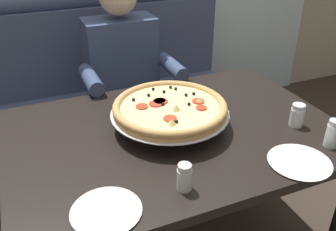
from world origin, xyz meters
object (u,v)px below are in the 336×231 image
Objects in this scene: booth_bench at (118,105)px; shaker_oregano at (332,135)px; pizza at (170,108)px; plate_near_right at (300,160)px; shaker_parmesan at (184,179)px; shaker_pepper_flakes at (297,117)px; diner_main at (128,77)px; plate_near_left at (106,209)px; patio_chair at (213,27)px; dining_table at (175,146)px.

booth_bench reaches higher than shaker_oregano.
pizza is 0.54m from plate_near_right.
booth_bench reaches higher than plate_near_right.
shaker_parmesan is 0.64m from shaker_pepper_flakes.
shaker_oregano reaches higher than shaker_parmesan.
shaker_parmesan is (-0.13, -1.03, 0.07)m from diner_main.
shaker_oregano is 0.90m from plate_near_left.
patio_chair is (1.68, 2.32, -0.22)m from plate_near_left.
dining_table is at bearing 70.48° from shaker_parmesan.
diner_main is at bearing 88.85° from pizza.
shaker_pepper_flakes is 0.90m from plate_near_left.
patio_chair reaches higher than dining_table.
pizza is 5.09× the size of shaker_parmesan.
plate_near_right is 0.27× the size of patio_chair.
shaker_parmesan is at bearing 175.50° from plate_near_right.
diner_main is at bearing -135.00° from patio_chair.
booth_bench is 1.65m from patio_chair.
dining_table is 0.17m from pizza.
dining_table is (0.00, -0.94, 0.26)m from booth_bench.
diner_main is 2.58× the size of pizza.
plate_near_left is 0.96× the size of plate_near_right.
booth_bench is at bearing 90.60° from diner_main.
plate_near_left reaches higher than dining_table.
shaker_parmesan reaches higher than plate_near_left.
shaker_pepper_flakes is (0.49, -0.17, 0.12)m from dining_table.
booth_bench is 1.40m from plate_near_left.
patio_chair is at bearing 56.03° from pizza.
plate_near_right is at bearing -51.57° from pizza.
patio_chair is (1.29, 1.02, 0.13)m from booth_bench.
shaker_oregano is at bearing 0.58° from shaker_parmesan.
pizza is 0.40m from shaker_parmesan.
shaker_parmesan is 0.63m from shaker_oregano.
plate_near_left is at bearing -179.22° from shaker_parmesan.
booth_bench reaches higher than dining_table.
shaker_oregano is 2.45m from patio_chair.
booth_bench is 1.18× the size of dining_table.
diner_main is at bearing 69.23° from plate_near_left.
dining_table is 2.35m from patio_chair.
shaker_pepper_flakes is 0.43× the size of plate_near_right.
patio_chair is (1.30, 1.93, -0.30)m from pizza.
diner_main is 12.90× the size of shaker_pepper_flakes.
shaker_oregano is at bearing -34.13° from dining_table.
plate_near_left is at bearing -167.87° from shaker_pepper_flakes.
booth_bench is at bearing 113.81° from shaker_pepper_flakes.
dining_table is 13.89× the size of shaker_pepper_flakes.
dining_table is 0.51m from plate_near_right.
diner_main is 1.10m from plate_near_left.
shaker_pepper_flakes is 0.11× the size of patio_chair.
dining_table is at bearing 145.87° from shaker_oregano.
pizza reaches higher than dining_table.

